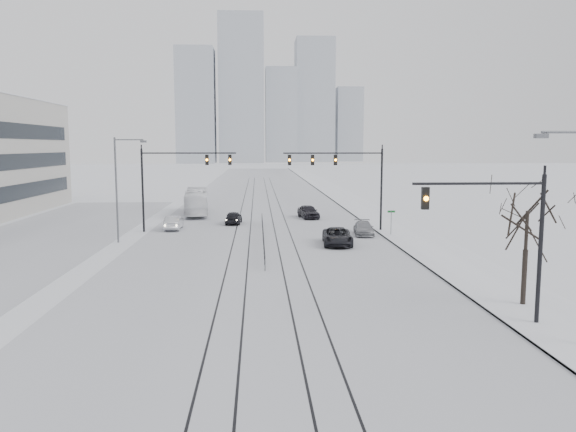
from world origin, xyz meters
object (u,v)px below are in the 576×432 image
object	(u,v)px
bare_tree	(527,221)
sedan_sb_inner	(234,218)
sedan_nb_right	(364,228)
traffic_mast_near	(507,228)
sedan_nb_front	(337,237)
sedan_nb_far	(308,212)
box_truck	(196,202)
sedan_sb_outer	(174,223)

from	to	relation	value
bare_tree	sedan_sb_inner	world-z (taller)	bare_tree
sedan_sb_inner	sedan_nb_right	size ratio (longest dim) A/B	0.92
traffic_mast_near	sedan_nb_front	distance (m)	22.46
traffic_mast_near	sedan_nb_right	bearing A→B (deg)	92.91
sedan_nb_right	sedan_nb_far	size ratio (longest dim) A/B	0.97
sedan_nb_far	box_truck	distance (m)	13.89
sedan_sb_inner	box_truck	size ratio (longest dim) A/B	0.36
sedan_sb_inner	sedan_sb_outer	world-z (taller)	sedan_sb_outer
sedan_sb_outer	sedan_nb_right	bearing A→B (deg)	166.23
sedan_sb_outer	traffic_mast_near	bearing A→B (deg)	122.01
sedan_sb_inner	sedan_sb_outer	distance (m)	6.90
sedan_nb_far	sedan_sb_outer	bearing A→B (deg)	-161.08
sedan_sb_outer	sedan_nb_far	xyz separation A→B (m)	(14.18, 8.05, 0.06)
sedan_sb_inner	sedan_nb_right	xyz separation A→B (m)	(12.46, -8.24, -0.05)
sedan_sb_inner	sedan_nb_front	xyz separation A→B (m)	(9.24, -13.45, 0.04)
sedan_sb_inner	box_truck	xyz separation A→B (m)	(-4.82, 8.43, 0.88)
traffic_mast_near	sedan_nb_far	size ratio (longest dim) A/B	1.58
sedan_nb_front	sedan_nb_right	world-z (taller)	sedan_nb_front
traffic_mast_near	sedan_sb_inner	xyz separation A→B (m)	(-13.82, 35.10, -3.89)
bare_tree	sedan_sb_outer	size ratio (longest dim) A/B	1.45
sedan_sb_outer	sedan_nb_front	world-z (taller)	sedan_nb_front
bare_tree	sedan_sb_outer	world-z (taller)	bare_tree
sedan_sb_inner	box_truck	bearing A→B (deg)	-56.77
bare_tree	box_truck	xyz separation A→B (m)	(-21.06, 40.52, -2.94)
traffic_mast_near	sedan_nb_front	xyz separation A→B (m)	(-4.58, 21.65, -3.85)
sedan_nb_front	sedan_nb_right	xyz separation A→B (m)	(3.22, 5.21, -0.09)
sedan_sb_outer	sedan_nb_right	world-z (taller)	sedan_sb_outer
sedan_nb_front	sedan_nb_far	xyz separation A→B (m)	(-0.83, 17.72, 0.04)
sedan_nb_front	sedan_nb_far	bearing A→B (deg)	96.87
sedan_nb_front	box_truck	xyz separation A→B (m)	(-14.06, 21.87, 0.84)
bare_tree	box_truck	bearing A→B (deg)	117.46
sedan_sb_outer	box_truck	size ratio (longest dim) A/B	0.38
traffic_mast_near	sedan_nb_right	size ratio (longest dim) A/B	1.63
sedan_sb_inner	sedan_sb_outer	size ratio (longest dim) A/B	0.94
traffic_mast_near	box_truck	world-z (taller)	traffic_mast_near
traffic_mast_near	sedan_sb_outer	world-z (taller)	traffic_mast_near
sedan_sb_outer	sedan_sb_inner	bearing A→B (deg)	-146.78
sedan_nb_right	sedan_nb_far	distance (m)	13.15
traffic_mast_near	bare_tree	bearing A→B (deg)	51.24
sedan_nb_front	box_truck	distance (m)	26.02
sedan_sb_outer	bare_tree	bearing A→B (deg)	127.83
sedan_nb_far	traffic_mast_near	bearing A→B (deg)	-92.84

